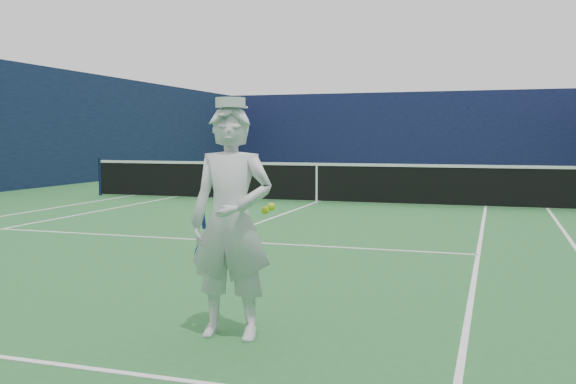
# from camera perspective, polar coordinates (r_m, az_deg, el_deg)

# --- Properties ---
(ground) EXTENTS (80.00, 80.00, 0.00)m
(ground) POSITION_cam_1_polar(r_m,az_deg,el_deg) (16.33, 2.56, -0.92)
(ground) COLOR #276830
(ground) RESTS_ON ground
(court_markings) EXTENTS (11.03, 23.83, 0.01)m
(court_markings) POSITION_cam_1_polar(r_m,az_deg,el_deg) (16.33, 2.56, -0.91)
(court_markings) COLOR white
(court_markings) RESTS_ON ground
(windscreen_fence) EXTENTS (20.12, 36.12, 4.00)m
(windscreen_fence) POSITION_cam_1_polar(r_m,az_deg,el_deg) (16.26, 2.59, 6.11)
(windscreen_fence) COLOR #0F1437
(windscreen_fence) RESTS_ON ground
(tennis_net) EXTENTS (12.88, 0.09, 1.07)m
(tennis_net) POSITION_cam_1_polar(r_m,az_deg,el_deg) (16.29, 2.57, 1.02)
(tennis_net) COLOR #141E4C
(tennis_net) RESTS_ON ground
(tennis_player) EXTENTS (0.80, 0.50, 1.96)m
(tennis_player) POSITION_cam_1_polar(r_m,az_deg,el_deg) (5.26, -5.07, -2.65)
(tennis_player) COLOR white
(tennis_player) RESTS_ON ground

